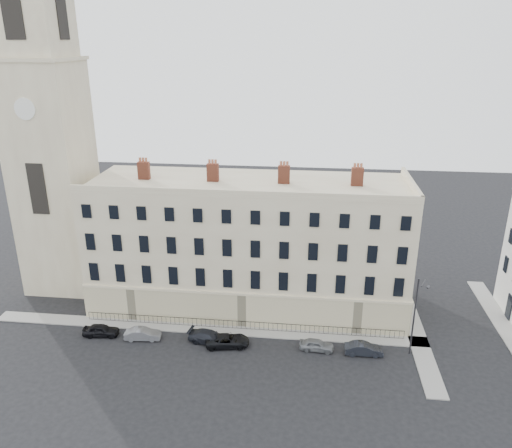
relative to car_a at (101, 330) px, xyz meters
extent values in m
plane|color=black|center=(20.87, -2.52, -0.65)|extent=(160.00, 160.00, 0.00)
cube|color=#C3B291|center=(14.87, 9.48, 6.85)|extent=(36.00, 12.00, 15.00)
cube|color=beige|center=(14.87, 3.40, 1.35)|extent=(36.10, 0.18, 4.00)
cube|color=beige|center=(32.95, 9.48, 1.35)|extent=(0.18, 12.10, 4.00)
cube|color=#C3B291|center=(14.87, 3.63, 14.75)|extent=(36.00, 0.35, 0.80)
cube|color=#C3B291|center=(32.72, 9.48, 14.75)|extent=(0.35, 12.00, 0.80)
cube|color=brown|center=(2.87, 9.48, 15.35)|extent=(1.30, 0.70, 2.00)
cube|color=brown|center=(10.87, 9.48, 15.35)|extent=(1.30, 0.70, 2.00)
cube|color=brown|center=(18.87, 9.48, 15.35)|extent=(1.30, 0.70, 2.00)
cube|color=brown|center=(26.87, 9.48, 15.35)|extent=(1.30, 0.70, 2.00)
cube|color=#C3B291|center=(-9.13, 11.48, 13.35)|extent=(8.00, 8.00, 28.00)
cube|color=#C3B291|center=(-9.13, 11.48, 32.35)|extent=(7.04, 7.04, 10.00)
cube|color=black|center=(-9.13, 7.91, 32.85)|extent=(2.20, 0.14, 7.00)
cylinder|color=white|center=(-9.13, 7.42, 22.35)|extent=(2.40, 0.14, 2.40)
cube|color=gray|center=(10.87, 2.48, -0.59)|extent=(48.00, 2.00, 0.12)
cube|color=gray|center=(33.87, 5.48, -0.59)|extent=(2.00, 24.00, 0.12)
cube|color=gray|center=(43.87, 7.48, -0.59)|extent=(2.00, 20.00, 0.12)
cube|color=black|center=(14.87, 2.88, 0.37)|extent=(35.00, 0.04, 0.04)
cube|color=black|center=(14.87, 2.88, -0.53)|extent=(35.00, 0.04, 0.04)
imported|color=black|center=(0.00, 0.00, 0.00)|extent=(3.96, 1.90, 1.31)
imported|color=slate|center=(4.69, -0.18, -0.02)|extent=(3.94, 1.75, 1.26)
imported|color=black|center=(11.88, 0.02, 0.00)|extent=(4.78, 2.60, 1.32)
imported|color=black|center=(13.86, -0.37, -0.02)|extent=(4.86, 2.84, 1.27)
imported|color=slate|center=(23.11, -0.08, -0.05)|extent=(3.64, 1.67, 1.21)
imported|color=black|center=(27.85, -0.29, -0.02)|extent=(3.90, 1.47, 1.27)
cylinder|color=#2F2E33|center=(32.53, 0.35, 3.61)|extent=(0.17, 0.17, 8.52)
cylinder|color=#2F2E33|center=(32.84, -0.33, 7.76)|extent=(0.75, 1.50, 0.11)
cube|color=#2F2E33|center=(33.15, -1.01, 7.70)|extent=(0.39, 0.56, 0.13)
camera|label=1|loc=(21.80, -44.10, 29.55)|focal=35.00mm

